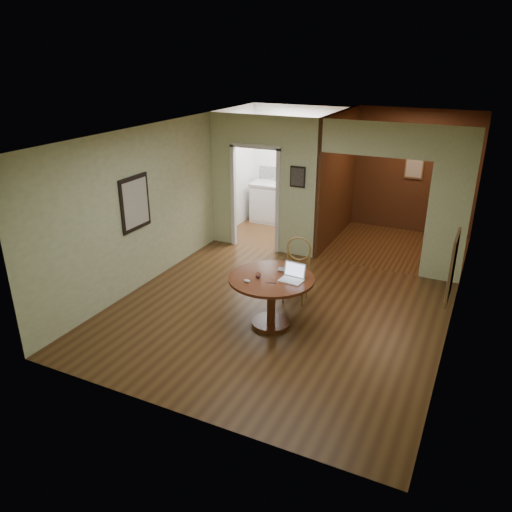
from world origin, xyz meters
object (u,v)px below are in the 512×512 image
at_px(chair, 297,266).
at_px(open_laptop, 293,275).
at_px(closed_laptop, 288,272).
at_px(dining_table, 271,290).

bearing_deg(chair, open_laptop, -80.14).
height_order(chair, closed_laptop, chair).
relative_size(dining_table, open_laptop, 3.60).
distance_m(dining_table, chair, 0.95).
bearing_deg(chair, closed_laptop, -87.61).
height_order(open_laptop, closed_laptop, open_laptop).
xyz_separation_m(chair, closed_laptop, (0.12, -0.70, 0.21)).
height_order(dining_table, open_laptop, open_laptop).
distance_m(chair, closed_laptop, 0.74).
bearing_deg(open_laptop, closed_laptop, 134.75).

